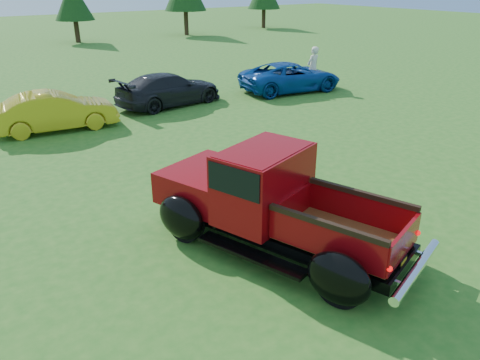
{
  "coord_description": "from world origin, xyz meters",
  "views": [
    {
      "loc": [
        -5.09,
        -6.59,
        4.54
      ],
      "look_at": [
        -0.27,
        0.2,
        0.91
      ],
      "focal_mm": 35.0,
      "sensor_mm": 36.0,
      "label": 1
    }
  ],
  "objects_px": {
    "show_car_grey": "(169,89)",
    "spectator": "(313,68)",
    "pickup_truck": "(263,199)",
    "show_car_yellow": "(56,111)",
    "show_car_blue": "(291,77)",
    "tree_mid_right": "(73,0)"
  },
  "relations": [
    {
      "from": "pickup_truck",
      "to": "spectator",
      "type": "bearing_deg",
      "value": 24.76
    },
    {
      "from": "show_car_grey",
      "to": "spectator",
      "type": "bearing_deg",
      "value": -105.86
    },
    {
      "from": "pickup_truck",
      "to": "show_car_yellow",
      "type": "distance_m",
      "value": 9.32
    },
    {
      "from": "tree_mid_right",
      "to": "show_car_blue",
      "type": "xyz_separation_m",
      "value": [
        2.27,
        -21.52,
        -2.36
      ]
    },
    {
      "from": "show_car_yellow",
      "to": "show_car_blue",
      "type": "xyz_separation_m",
      "value": [
        9.77,
        -0.11,
        -0.01
      ]
    },
    {
      "from": "pickup_truck",
      "to": "show_car_yellow",
      "type": "bearing_deg",
      "value": 79.07
    },
    {
      "from": "pickup_truck",
      "to": "spectator",
      "type": "xyz_separation_m",
      "value": [
        9.76,
        9.0,
        0.03
      ]
    },
    {
      "from": "show_car_blue",
      "to": "spectator",
      "type": "bearing_deg",
      "value": -88.27
    },
    {
      "from": "show_car_yellow",
      "to": "spectator",
      "type": "distance_m",
      "value": 10.9
    },
    {
      "from": "show_car_grey",
      "to": "spectator",
      "type": "height_order",
      "value": "spectator"
    },
    {
      "from": "pickup_truck",
      "to": "show_car_grey",
      "type": "bearing_deg",
      "value": 53.9
    },
    {
      "from": "tree_mid_right",
      "to": "pickup_truck",
      "type": "xyz_separation_m",
      "value": [
        -6.37,
        -30.66,
        -2.11
      ]
    },
    {
      "from": "show_car_grey",
      "to": "spectator",
      "type": "relative_size",
      "value": 2.34
    },
    {
      "from": "tree_mid_right",
      "to": "spectator",
      "type": "height_order",
      "value": "tree_mid_right"
    },
    {
      "from": "show_car_blue",
      "to": "spectator",
      "type": "height_order",
      "value": "spectator"
    },
    {
      "from": "show_car_yellow",
      "to": "show_car_grey",
      "type": "xyz_separation_m",
      "value": [
        4.42,
        0.77,
        -0.01
      ]
    },
    {
      "from": "show_car_yellow",
      "to": "show_car_grey",
      "type": "relative_size",
      "value": 0.89
    },
    {
      "from": "tree_mid_right",
      "to": "pickup_truck",
      "type": "distance_m",
      "value": 31.38
    },
    {
      "from": "pickup_truck",
      "to": "tree_mid_right",
      "type": "bearing_deg",
      "value": 60.35
    },
    {
      "from": "pickup_truck",
      "to": "show_car_grey",
      "type": "relative_size",
      "value": 1.24
    },
    {
      "from": "show_car_blue",
      "to": "spectator",
      "type": "xyz_separation_m",
      "value": [
        1.12,
        -0.14,
        0.29
      ]
    },
    {
      "from": "show_car_yellow",
      "to": "show_car_blue",
      "type": "height_order",
      "value": "show_car_yellow"
    }
  ]
}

